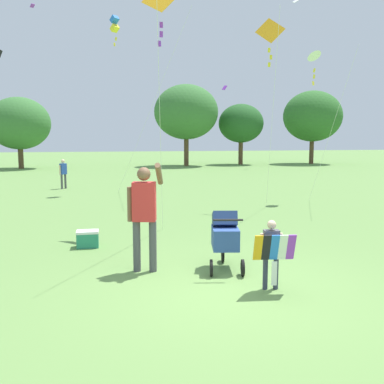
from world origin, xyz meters
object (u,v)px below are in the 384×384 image
object	(u,v)px
kite_orange_delta	(270,37)
cooler_box	(88,239)
stroller	(225,235)
child_with_butterfly_kite	(272,249)
kite_adult_black	(161,6)
person_sitting_far	(63,171)
kite_blue_high	(315,59)
kite_green_novelty	(115,26)
person_adult_flyer	(144,209)

from	to	relation	value
kite_orange_delta	cooler_box	bearing A→B (deg)	-143.22
stroller	child_with_butterfly_kite	bearing A→B (deg)	-70.41
child_with_butterfly_kite	stroller	size ratio (longest dim) A/B	0.95
child_with_butterfly_kite	kite_orange_delta	xyz separation A→B (m)	(2.65, 7.22, 4.70)
kite_adult_black	person_sitting_far	distance (m)	10.75
stroller	kite_blue_high	bearing A→B (deg)	54.70
kite_green_novelty	kite_adult_black	bearing A→B (deg)	-83.60
person_adult_flyer	kite_green_novelty	bearing A→B (deg)	90.83
stroller	cooler_box	size ratio (longest dim) A/B	2.49
stroller	person_adult_flyer	bearing A→B (deg)	174.46
person_adult_flyer	kite_blue_high	xyz separation A→B (m)	(6.54, 7.15, 3.88)
child_with_butterfly_kite	kite_green_novelty	bearing A→B (deg)	98.97
kite_adult_black	kite_orange_delta	bearing A→B (deg)	35.74
person_sitting_far	cooler_box	size ratio (longest dim) A/B	2.88
kite_green_novelty	kite_blue_high	distance (m)	7.92
kite_green_novelty	person_sitting_far	xyz separation A→B (m)	(-2.35, 1.44, -5.92)
stroller	kite_adult_black	distance (m)	5.84
kite_orange_delta	kite_blue_high	bearing A→B (deg)	29.92
cooler_box	person_sitting_far	bearing A→B (deg)	97.92
kite_blue_high	person_sitting_far	size ratio (longest dim) A/B	4.05
person_sitting_far	kite_adult_black	bearing A→B (deg)	-70.68
kite_orange_delta	kite_green_novelty	size ratio (longest dim) A/B	0.85
person_sitting_far	child_with_butterfly_kite	bearing A→B (deg)	-72.64
kite_adult_black	kite_blue_high	xyz separation A→B (m)	(5.82, 3.89, -0.35)
kite_adult_black	person_adult_flyer	bearing A→B (deg)	-102.29
kite_blue_high	person_sitting_far	bearing A→B (deg)	149.60
kite_green_novelty	kite_blue_high	xyz separation A→B (m)	(6.69, -3.87, -1.72)
kite_adult_black	cooler_box	bearing A→B (deg)	-141.09
child_with_butterfly_kite	stroller	xyz separation A→B (m)	(-0.41, 1.14, -0.02)
person_adult_flyer	stroller	distance (m)	1.46
person_sitting_far	kite_orange_delta	bearing A→B (deg)	-43.18
person_adult_flyer	person_sitting_far	size ratio (longest dim) A/B	1.44
person_adult_flyer	person_sitting_far	distance (m)	12.72
kite_green_novelty	cooler_box	bearing A→B (deg)	-95.46
kite_orange_delta	kite_green_novelty	distance (m)	6.98
cooler_box	person_adult_flyer	bearing A→B (deg)	-60.80
child_with_butterfly_kite	kite_blue_high	world-z (taller)	kite_blue_high
child_with_butterfly_kite	kite_orange_delta	world-z (taller)	kite_orange_delta
stroller	kite_orange_delta	size ratio (longest dim) A/B	0.19
child_with_butterfly_kite	kite_adult_black	xyz separation A→B (m)	(-1.07, 4.54, 4.68)
kite_adult_black	kite_blue_high	distance (m)	7.01
kite_orange_delta	person_sitting_far	distance (m)	10.56
cooler_box	kite_adult_black	bearing A→B (deg)	38.91
kite_blue_high	person_sitting_far	xyz separation A→B (m)	(-9.05, 5.31, -4.20)
stroller	kite_green_novelty	distance (m)	12.79
person_adult_flyer	kite_orange_delta	world-z (taller)	kite_orange_delta
kite_orange_delta	cooler_box	xyz separation A→B (m)	(-5.47, -4.09, -5.15)
kite_adult_black	kite_orange_delta	xyz separation A→B (m)	(3.72, 2.68, 0.02)
person_adult_flyer	cooler_box	xyz separation A→B (m)	(-1.04, 1.85, -0.90)
person_adult_flyer	kite_orange_delta	bearing A→B (deg)	53.28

